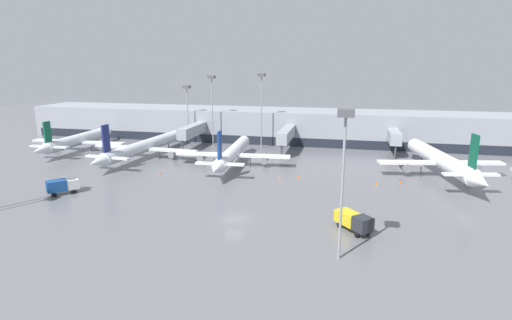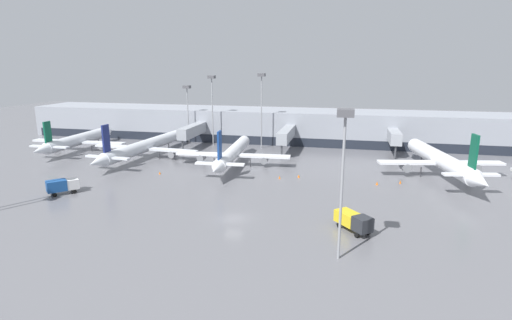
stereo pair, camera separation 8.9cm
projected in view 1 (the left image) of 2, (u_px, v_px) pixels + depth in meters
name	position (u px, v px, depth m)	size (l,w,h in m)	color
ground_plane	(233.00, 218.00, 58.00)	(320.00, 320.00, 0.00)	slate
terminal_building	(292.00, 126.00, 115.54)	(160.00, 31.46, 9.00)	gray
parked_jet_0	(232.00, 153.00, 87.81)	(25.53, 33.53, 9.55)	silver
parked_jet_1	(441.00, 160.00, 79.22)	(24.50, 35.81, 10.57)	silver
parked_jet_2	(78.00, 140.00, 103.23)	(25.79, 32.07, 9.02)	silver
parked_jet_4	(145.00, 146.00, 95.90)	(27.23, 39.54, 9.82)	silver
service_truck_0	(354.00, 220.00, 53.22)	(5.27, 5.71, 2.60)	gold
service_truck_1	(62.00, 185.00, 68.52)	(4.80, 5.00, 2.59)	#19478C
traffic_cone_0	(299.00, 176.00, 79.00)	(0.47, 0.47, 0.57)	orange
traffic_cone_1	(377.00, 183.00, 74.11)	(0.43, 0.43, 0.64)	orange
traffic_cone_2	(400.00, 182.00, 74.98)	(0.37, 0.37, 0.61)	orange
traffic_cone_3	(280.00, 177.00, 78.10)	(0.37, 0.37, 0.58)	orange
traffic_cone_4	(160.00, 173.00, 81.31)	(0.41, 0.41, 0.57)	orange
apron_light_mast_2	(345.00, 142.00, 42.86)	(1.80, 1.80, 17.23)	gray
apron_light_mast_3	(261.00, 90.00, 103.14)	(1.80, 1.80, 19.59)	gray
apron_light_mast_5	(187.00, 97.00, 110.16)	(1.80, 1.80, 16.18)	gray
apron_light_mast_6	(212.00, 91.00, 107.61)	(1.80, 1.80, 18.92)	gray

